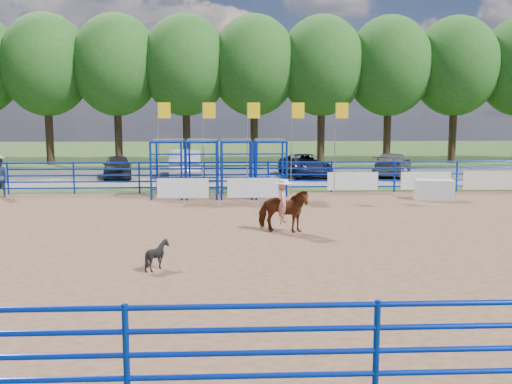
{
  "coord_description": "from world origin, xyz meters",
  "views": [
    {
      "loc": [
        -1.75,
        -16.49,
        3.72
      ],
      "look_at": [
        -0.97,
        1.0,
        1.3
      ],
      "focal_mm": 40.0,
      "sensor_mm": 36.0,
      "label": 1
    }
  ],
  "objects_px": {
    "car_a": "(117,167)",
    "car_b": "(185,163)",
    "car_c": "(305,165)",
    "calf": "(157,255)",
    "car_d": "(392,165)",
    "horse_and_rider": "(283,207)",
    "announcer_table": "(434,190)"
  },
  "relations": [
    {
      "from": "calf",
      "to": "car_d",
      "type": "relative_size",
      "value": 0.15
    },
    {
      "from": "car_d",
      "to": "car_b",
      "type": "bearing_deg",
      "value": 19.38
    },
    {
      "from": "horse_and_rider",
      "to": "car_c",
      "type": "height_order",
      "value": "horse_and_rider"
    },
    {
      "from": "car_c",
      "to": "car_d",
      "type": "height_order",
      "value": "car_d"
    },
    {
      "from": "calf",
      "to": "car_c",
      "type": "distance_m",
      "value": 20.87
    },
    {
      "from": "horse_and_rider",
      "to": "announcer_table",
      "type": "bearing_deg",
      "value": 42.47
    },
    {
      "from": "car_a",
      "to": "car_c",
      "type": "height_order",
      "value": "car_c"
    },
    {
      "from": "car_c",
      "to": "car_d",
      "type": "bearing_deg",
      "value": -12.72
    },
    {
      "from": "horse_and_rider",
      "to": "calf",
      "type": "bearing_deg",
      "value": -129.41
    },
    {
      "from": "calf",
      "to": "car_c",
      "type": "bearing_deg",
      "value": -29.99
    },
    {
      "from": "car_b",
      "to": "car_a",
      "type": "bearing_deg",
      "value": -0.4
    },
    {
      "from": "horse_and_rider",
      "to": "car_b",
      "type": "xyz_separation_m",
      "value": [
        -4.33,
        15.94,
        0.0
      ]
    },
    {
      "from": "car_c",
      "to": "car_a",
      "type": "bearing_deg",
      "value": 170.74
    },
    {
      "from": "calf",
      "to": "car_b",
      "type": "distance_m",
      "value": 20.09
    },
    {
      "from": "car_b",
      "to": "car_c",
      "type": "xyz_separation_m",
      "value": [
        7.07,
        -0.12,
        -0.15
      ]
    },
    {
      "from": "calf",
      "to": "car_c",
      "type": "relative_size",
      "value": 0.15
    },
    {
      "from": "car_b",
      "to": "horse_and_rider",
      "type": "bearing_deg",
      "value": 100.46
    },
    {
      "from": "car_a",
      "to": "car_b",
      "type": "bearing_deg",
      "value": -6.08
    },
    {
      "from": "announcer_table",
      "to": "calf",
      "type": "xyz_separation_m",
      "value": [
        -10.53,
        -10.66,
        -0.08
      ]
    },
    {
      "from": "car_c",
      "to": "announcer_table",
      "type": "bearing_deg",
      "value": -74.84
    },
    {
      "from": "announcer_table",
      "to": "horse_and_rider",
      "type": "height_order",
      "value": "horse_and_rider"
    },
    {
      "from": "calf",
      "to": "car_a",
      "type": "bearing_deg",
      "value": 0.72
    },
    {
      "from": "calf",
      "to": "car_c",
      "type": "xyz_separation_m",
      "value": [
        6.14,
        19.94,
        0.3
      ]
    },
    {
      "from": "car_b",
      "to": "car_c",
      "type": "relative_size",
      "value": 1.04
    },
    {
      "from": "car_b",
      "to": "car_c",
      "type": "bearing_deg",
      "value": 174.29
    },
    {
      "from": "announcer_table",
      "to": "calf",
      "type": "bearing_deg",
      "value": -134.64
    },
    {
      "from": "car_b",
      "to": "car_d",
      "type": "distance_m",
      "value": 12.21
    },
    {
      "from": "car_a",
      "to": "car_c",
      "type": "xyz_separation_m",
      "value": [
        10.92,
        0.17,
        0.0
      ]
    },
    {
      "from": "calf",
      "to": "car_a",
      "type": "height_order",
      "value": "car_a"
    },
    {
      "from": "horse_and_rider",
      "to": "car_c",
      "type": "relative_size",
      "value": 0.48
    },
    {
      "from": "horse_and_rider",
      "to": "car_b",
      "type": "relative_size",
      "value": 0.46
    },
    {
      "from": "horse_and_rider",
      "to": "car_b",
      "type": "distance_m",
      "value": 16.51
    }
  ]
}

